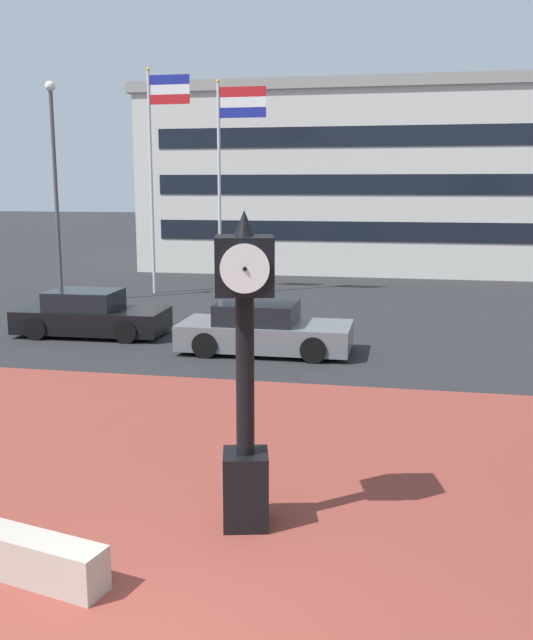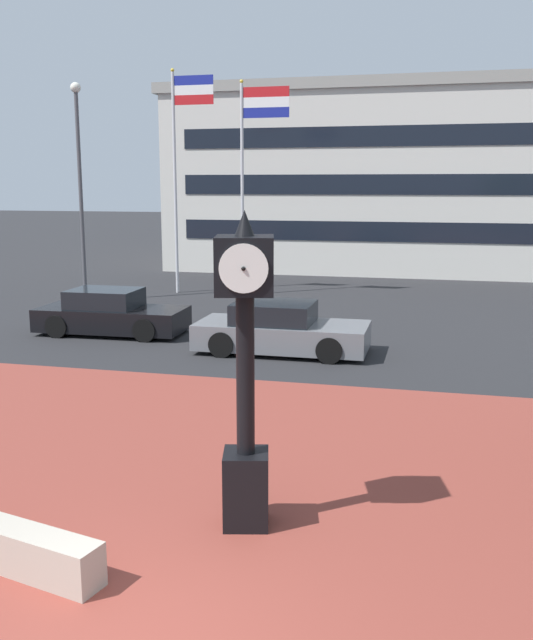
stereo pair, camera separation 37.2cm
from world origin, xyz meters
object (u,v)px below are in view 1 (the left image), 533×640
Objects in this scene: street_clock at (245,371)px; car_street_near at (90,315)px; car_street_mid at (263,330)px; flagpole_primary at (156,161)px; street_lamp_post at (55,173)px; flagpole_secondary at (226,165)px; civic_building at (409,180)px.

street_clock is 12.42m from car_street_near.
car_street_mid is at bearing 86.74° from street_clock.
street_lamp_post is (-2.70, -2.84, -0.47)m from flagpole_primary.
car_street_near is at bearing -84.48° from flagpole_primary.
car_street_mid is at bearing -35.22° from street_lamp_post.
civic_building is at bearing 62.93° from flagpole_secondary.
car_street_near is 9.22m from flagpole_secondary.
street_lamp_post is at bearing 110.64° from street_clock.
car_street_mid is at bearing 76.74° from car_street_near.
street_clock is 0.90× the size of car_street_mid.
flagpole_secondary is at bearing -117.07° from civic_building.
flagpole_primary is 3.94m from street_lamp_post.
flagpole_secondary is 0.30× the size of civic_building.
civic_building is 3.42× the size of street_lamp_post.
civic_building is (9.49, 13.19, -0.62)m from flagpole_primary.
street_clock is at bearing -56.15° from street_lamp_post.
street_lamp_post is at bearing -152.49° from flagpole_secondary.
flagpole_primary is 1.10× the size of street_lamp_post.
street_clock is 18.64m from street_lamp_post.
car_street_near is 0.50× the size of flagpole_primary.
car_street_near is 0.98× the size of car_street_mid.
car_street_near is (-6.82, 10.28, -1.43)m from street_clock.
flagpole_primary is at bearing 99.45° from street_clock.
street_lamp_post reaches higher than car_street_near.
street_lamp_post is at bearing -147.30° from car_street_near.
flagpole_secondary is at bearing -160.25° from car_street_mid.
car_street_mid is (5.21, -1.06, 0.00)m from car_street_near.
street_clock reaches higher than car_street_near.
civic_building reaches higher than flagpole_primary.
flagpole_secondary reaches higher than car_street_mid.
car_street_mid is 11.67m from flagpole_primary.
flagpole_primary is 16.26m from civic_building.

